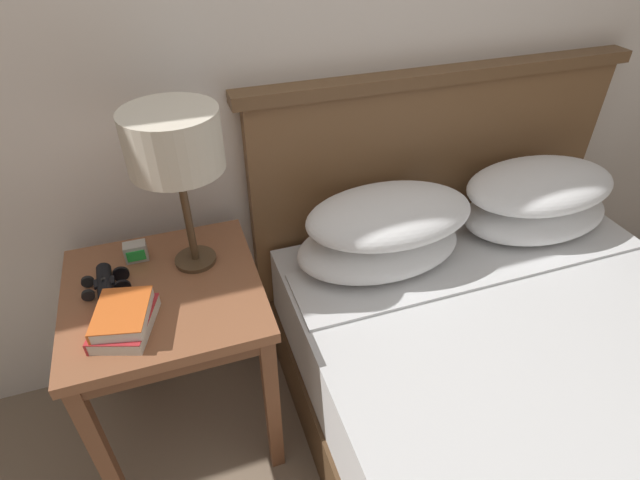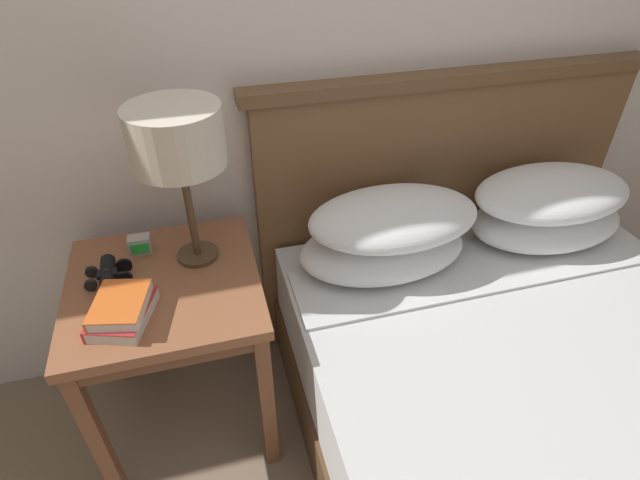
# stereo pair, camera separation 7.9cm
# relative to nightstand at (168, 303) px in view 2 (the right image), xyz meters

# --- Properties ---
(wall_back) EXTENTS (8.00, 0.06, 2.60)m
(wall_back) POSITION_rel_nightstand_xyz_m (0.49, 0.38, 0.71)
(wall_back) COLOR silver
(wall_back) RESTS_ON ground_plane
(nightstand) EXTENTS (0.58, 0.58, 0.68)m
(nightstand) POSITION_rel_nightstand_xyz_m (0.00, 0.00, 0.00)
(nightstand) COLOR brown
(nightstand) RESTS_ON ground_plane
(bed) EXTENTS (1.54, 1.88, 1.13)m
(bed) POSITION_rel_nightstand_xyz_m (1.08, -0.51, -0.27)
(bed) COLOR #4E3520
(bed) RESTS_ON ground_plane
(table_lamp) EXTENTS (0.27, 0.27, 0.51)m
(table_lamp) POSITION_rel_nightstand_xyz_m (0.11, 0.10, 0.50)
(table_lamp) COLOR #4C3823
(table_lamp) RESTS_ON nightstand
(book_on_nightstand) EXTENTS (0.20, 0.23, 0.04)m
(book_on_nightstand) POSITION_rel_nightstand_xyz_m (-0.11, -0.13, 0.11)
(book_on_nightstand) COLOR silver
(book_on_nightstand) RESTS_ON nightstand
(book_stacked_on_top) EXTENTS (0.17, 0.20, 0.04)m
(book_stacked_on_top) POSITION_rel_nightstand_xyz_m (-0.11, -0.14, 0.15)
(book_stacked_on_top) COLOR silver
(book_stacked_on_top) RESTS_ON book_on_nightstand
(binoculars_pair) EXTENTS (0.14, 0.16, 0.05)m
(binoculars_pair) POSITION_rel_nightstand_xyz_m (-0.15, 0.05, 0.11)
(binoculars_pair) COLOR black
(binoculars_pair) RESTS_ON nightstand
(alarm_clock) EXTENTS (0.07, 0.05, 0.06)m
(alarm_clock) POSITION_rel_nightstand_xyz_m (-0.06, 0.17, 0.12)
(alarm_clock) COLOR #B7B2A8
(alarm_clock) RESTS_ON nightstand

